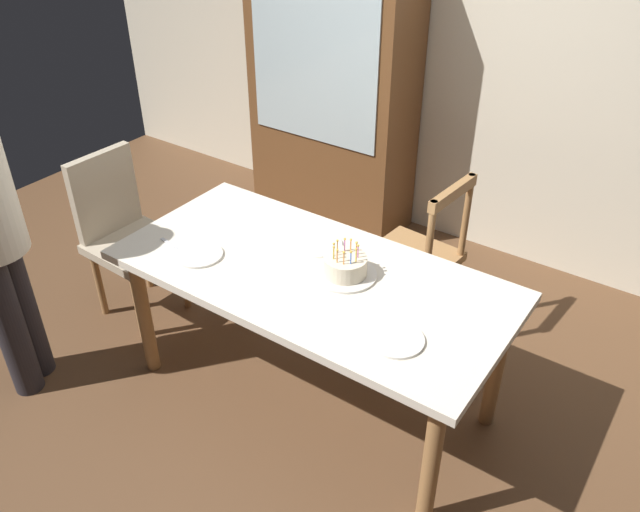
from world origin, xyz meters
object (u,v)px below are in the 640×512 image
Objects in this scene: dining_table at (311,287)px; birthday_cake at (345,267)px; plate_near_celebrant at (199,255)px; chair_spindle_back at (416,260)px; plate_near_guest at (396,340)px; chair_upholstered at (123,228)px; plate_far_side at (319,245)px; china_cabinet at (333,89)px.

dining_table is 6.42× the size of birthday_cake.
plate_near_celebrant is (-0.49, -0.19, 0.09)m from dining_table.
chair_spindle_back is at bearing 55.26° from plate_near_celebrant.
plate_near_guest is 0.23× the size of chair_spindle_back.
chair_upholstered is at bearing -152.50° from chair_spindle_back.
birthday_cake is 0.29× the size of chair_upholstered.
chair_upholstered is at bearing 166.78° from plate_near_celebrant.
dining_table is 8.17× the size of plate_far_side.
plate_far_side is (-0.09, 0.19, 0.09)m from dining_table.
plate_far_side is at bearing -58.31° from china_cabinet.
plate_far_side and plate_near_guest have the same top height.
china_cabinet is at bearing 130.06° from plate_near_guest.
birthday_cake is 0.15× the size of china_cabinet.
plate_far_side is (0.40, 0.39, 0.00)m from plate_near_celebrant.
plate_far_side is 1.00× the size of plate_near_guest.
birthday_cake is at bearing 147.60° from plate_near_guest.
chair_spindle_back is (0.65, 0.94, -0.29)m from plate_near_celebrant.
dining_table is 0.58m from plate_near_guest.
chair_spindle_back is at bearing 27.50° from chair_upholstered.
plate_near_guest is 0.12× the size of china_cabinet.
china_cabinet is at bearing 77.20° from chair_upholstered.
china_cabinet is (-0.93, 1.56, 0.29)m from dining_table.
plate_near_celebrant is at bearing -158.69° from dining_table.
dining_table is 1.89× the size of chair_spindle_back.
birthday_cake is at bearing 22.25° from dining_table.
chair_upholstered is at bearing -102.80° from china_cabinet.
plate_near_guest is (0.63, -0.39, 0.00)m from plate_far_side.
birthday_cake is at bearing -91.13° from chair_spindle_back.
plate_near_guest is at bearing -32.40° from birthday_cake.
dining_table is at bearing -65.01° from plate_far_side.
dining_table is at bearing -101.87° from chair_spindle_back.
china_cabinet is (-1.47, 1.75, 0.20)m from plate_near_guest.
chair_upholstered reaches higher than plate_near_celebrant.
dining_table is 1.29m from chair_upholstered.
plate_near_guest is at bearing 0.00° from plate_near_celebrant.
chair_spindle_back reaches higher than plate_far_side.
chair_spindle_back is at bearing 112.17° from plate_near_guest.
plate_far_side is at bearing -114.04° from chair_spindle_back.
plate_far_side is (-0.23, 0.13, -0.04)m from birthday_cake.
plate_near_guest is 1.85m from chair_upholstered.
chair_spindle_back is 0.50× the size of china_cabinet.
plate_far_side is at bearing 43.64° from plate_near_celebrant.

